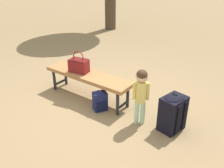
% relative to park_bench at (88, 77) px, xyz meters
% --- Properties ---
extents(ground_plane, '(40.00, 40.00, 0.00)m').
position_rel_park_bench_xyz_m(ground_plane, '(0.36, -0.16, -0.39)').
color(ground_plane, '#8C704C').
rests_on(ground_plane, ground).
extents(park_bench, '(1.64, 0.58, 0.45)m').
position_rel_park_bench_xyz_m(park_bench, '(0.00, 0.00, 0.00)').
color(park_bench, '#9E6B3D').
rests_on(park_bench, ground).
extents(handbag, '(0.33, 0.21, 0.37)m').
position_rel_park_bench_xyz_m(handbag, '(-0.18, -0.00, 0.18)').
color(handbag, maroon).
rests_on(handbag, park_bench).
extents(child_standing, '(0.21, 0.17, 0.85)m').
position_rel_park_bench_xyz_m(child_standing, '(1.06, -0.25, 0.17)').
color(child_standing, '#B2D8B2').
rests_on(child_standing, ground).
extents(backpack_large, '(0.37, 0.41, 0.58)m').
position_rel_park_bench_xyz_m(backpack_large, '(1.50, -0.16, -0.10)').
color(backpack_large, black).
rests_on(backpack_large, ground).
extents(backpack_small, '(0.25, 0.26, 0.35)m').
position_rel_park_bench_xyz_m(backpack_small, '(0.37, -0.23, -0.22)').
color(backpack_small, '#191E4C').
rests_on(backpack_small, ground).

